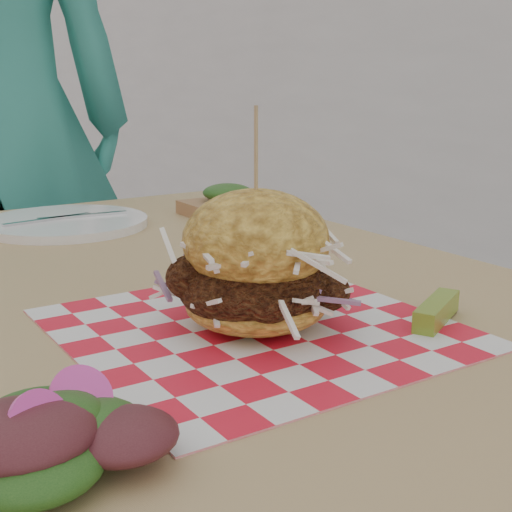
# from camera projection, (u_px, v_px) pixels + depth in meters

# --- Properties ---
(patio_table) EXTENTS (0.80, 1.20, 0.75)m
(patio_table) POSITION_uv_depth(u_px,v_px,m) (172.00, 343.00, 0.89)
(patio_table) COLOR tan
(patio_table) RESTS_ON ground
(paper_liner) EXTENTS (0.36, 0.36, 0.00)m
(paper_liner) POSITION_uv_depth(u_px,v_px,m) (256.00, 328.00, 0.71)
(paper_liner) COLOR red
(paper_liner) RESTS_ON patio_table
(sandwich) EXTENTS (0.19, 0.19, 0.22)m
(sandwich) POSITION_uv_depth(u_px,v_px,m) (256.00, 269.00, 0.69)
(sandwich) COLOR gold
(sandwich) RESTS_ON paper_liner
(pickle_spear) EXTENTS (0.09, 0.06, 0.02)m
(pickle_spear) POSITION_uv_depth(u_px,v_px,m) (437.00, 311.00, 0.72)
(pickle_spear) COLOR olive
(pickle_spear) RESTS_ON paper_liner
(side_salad) EXTENTS (0.14, 0.13, 0.05)m
(side_salad) POSITION_uv_depth(u_px,v_px,m) (72.00, 441.00, 0.46)
(side_salad) COLOR #3F1419
(side_salad) RESTS_ON patio_table
(place_setting) EXTENTS (0.27, 0.27, 0.02)m
(place_setting) POSITION_uv_depth(u_px,v_px,m) (66.00, 223.00, 1.18)
(place_setting) COLOR white
(place_setting) RESTS_ON patio_table
(kraft_tray) EXTENTS (0.15, 0.12, 0.06)m
(kraft_tray) POSITION_uv_depth(u_px,v_px,m) (228.00, 202.00, 1.29)
(kraft_tray) COLOR #9C6E46
(kraft_tray) RESTS_ON patio_table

